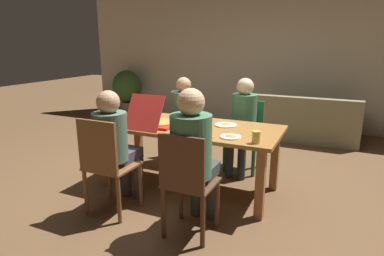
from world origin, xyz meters
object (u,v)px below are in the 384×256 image
at_px(person_2, 193,149).
at_px(chair_2, 187,181).
at_px(drinking_glass_1, 204,129).
at_px(chair_1, 245,133).
at_px(chair_0, 106,162).
at_px(chair_3, 186,124).
at_px(dining_table, 188,134).
at_px(couch, 305,123).
at_px(potted_plant, 127,88).
at_px(drinking_glass_2, 192,127).
at_px(person_0, 115,140).
at_px(person_3, 182,113).
at_px(drinking_glass_0, 256,137).
at_px(pizza_box_0, 157,122).
at_px(plate_2, 226,125).
at_px(person_1, 243,118).
at_px(plate_0, 230,136).
at_px(plate_1, 131,120).
at_px(drinking_glass_3, 140,111).

bearing_deg(person_2, chair_2, -90.00).
height_order(chair_2, drinking_glass_1, chair_2).
bearing_deg(chair_2, person_2, 90.00).
height_order(chair_1, person_2, person_2).
xyz_separation_m(chair_0, chair_3, (-0.00, 1.75, -0.03)).
xyz_separation_m(dining_table, couch, (0.98, 2.58, -0.35)).
bearing_deg(potted_plant, couch, -4.79).
distance_m(person_2, drinking_glass_2, 0.61).
xyz_separation_m(chair_0, couch, (1.42, 3.45, -0.25)).
distance_m(person_0, person_2, 0.85).
relative_size(person_3, drinking_glass_1, 9.03).
relative_size(dining_table, person_0, 1.67).
bearing_deg(drinking_glass_1, drinking_glass_0, -5.95).
bearing_deg(person_3, pizza_box_0, -80.81).
height_order(dining_table, person_0, person_0).
bearing_deg(plate_2, chair_2, -88.30).
xyz_separation_m(chair_3, drinking_glass_0, (1.27, -1.21, 0.28)).
distance_m(person_1, chair_2, 1.63).
relative_size(chair_2, drinking_glass_2, 8.79).
distance_m(pizza_box_0, plate_0, 0.86).
distance_m(chair_3, drinking_glass_2, 1.27).
xyz_separation_m(dining_table, drinking_glass_1, (0.30, -0.28, 0.16)).
height_order(person_0, plate_1, person_0).
distance_m(chair_2, drinking_glass_2, 0.78).
height_order(person_3, drinking_glass_1, person_3).
distance_m(plate_0, drinking_glass_3, 1.36).
distance_m(plate_2, drinking_glass_0, 0.67).
bearing_deg(potted_plant, plate_2, -40.09).
bearing_deg(chair_0, couch, 67.60).
xyz_separation_m(person_0, person_1, (0.85, 1.44, -0.00)).
relative_size(dining_table, plate_0, 9.78).
relative_size(dining_table, person_3, 1.71).
distance_m(plate_1, drinking_glass_3, 0.23).
xyz_separation_m(chair_0, plate_0, (1.01, 0.62, 0.21)).
xyz_separation_m(chair_3, drinking_glass_2, (0.59, -1.09, 0.28)).
bearing_deg(drinking_glass_3, person_0, -71.85).
height_order(pizza_box_0, drinking_glass_1, pizza_box_0).
xyz_separation_m(chair_0, person_2, (0.85, 0.10, 0.21)).
xyz_separation_m(plate_2, drinking_glass_0, (0.45, -0.50, 0.05)).
xyz_separation_m(dining_table, potted_plant, (-2.88, 2.90, -0.02)).
bearing_deg(plate_0, plate_1, 171.41).
bearing_deg(person_3, chair_1, 8.10).
bearing_deg(drinking_glass_3, drinking_glass_0, -17.49).
distance_m(person_0, person_3, 1.45).
xyz_separation_m(drinking_glass_1, couch, (0.68, 2.86, -0.51)).
distance_m(person_1, plate_2, 0.56).
relative_size(plate_2, drinking_glass_1, 1.92).
bearing_deg(person_2, chair_1, 90.00).
xyz_separation_m(person_0, person_3, (0.00, 1.45, -0.01)).
distance_m(dining_table, drinking_glass_0, 0.91).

